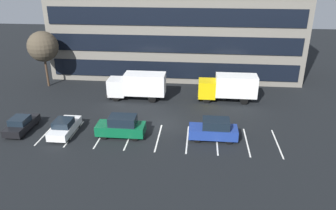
# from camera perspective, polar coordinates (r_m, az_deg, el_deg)

# --- Properties ---
(ground_plane) EXTENTS (120.00, 120.00, 0.00)m
(ground_plane) POSITION_cam_1_polar(r_m,az_deg,el_deg) (34.04, -1.07, -3.38)
(ground_plane) COLOR black
(office_building) EXTENTS (35.38, 10.19, 18.00)m
(office_building) POSITION_cam_1_polar(r_m,az_deg,el_deg) (48.72, 1.45, 15.84)
(office_building) COLOR slate
(office_building) RESTS_ON ground_plane
(lot_markings) EXTENTS (22.54, 5.40, 0.01)m
(lot_markings) POSITION_cam_1_polar(r_m,az_deg,el_deg) (31.46, -1.71, -5.75)
(lot_markings) COLOR silver
(lot_markings) RESTS_ON ground_plane
(box_truck_yellow) EXTENTS (7.09, 2.35, 3.29)m
(box_truck_yellow) POSITION_cam_1_polar(r_m,az_deg,el_deg) (39.92, 10.58, 3.21)
(box_truck_yellow) COLOR yellow
(box_truck_yellow) RESTS_ON ground_plane
(box_truck_white) EXTENTS (7.15, 2.37, 3.32)m
(box_truck_white) POSITION_cam_1_polar(r_m,az_deg,el_deg) (39.97, -5.33, 3.56)
(box_truck_white) COLOR white
(box_truck_white) RESTS_ON ground_plane
(suv_forest) EXTENTS (4.66, 1.97, 2.11)m
(suv_forest) POSITION_cam_1_polar(r_m,az_deg,el_deg) (31.63, -8.20, -3.75)
(suv_forest) COLOR #0C5933
(suv_forest) RESTS_ON ground_plane
(suv_navy) EXTENTS (4.58, 1.94, 2.07)m
(suv_navy) POSITION_cam_1_polar(r_m,az_deg,el_deg) (31.07, 8.07, -4.30)
(suv_navy) COLOR navy
(suv_navy) RESTS_ON ground_plane
(sedan_white) EXTENTS (1.86, 4.45, 1.59)m
(sedan_white) POSITION_cam_1_polar(r_m,az_deg,el_deg) (33.37, -17.73, -3.70)
(sedan_white) COLOR white
(sedan_white) RESTS_ON ground_plane
(sedan_black) EXTENTS (1.81, 4.32, 1.55)m
(sedan_black) POSITION_cam_1_polar(r_m,az_deg,el_deg) (35.54, -24.37, -3.09)
(sedan_black) COLOR black
(sedan_black) RESTS_ON ground_plane
(bare_tree) EXTENTS (4.01, 4.01, 7.52)m
(bare_tree) POSITION_cam_1_polar(r_m,az_deg,el_deg) (46.45, -21.13, 9.56)
(bare_tree) COLOR #473323
(bare_tree) RESTS_ON ground_plane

